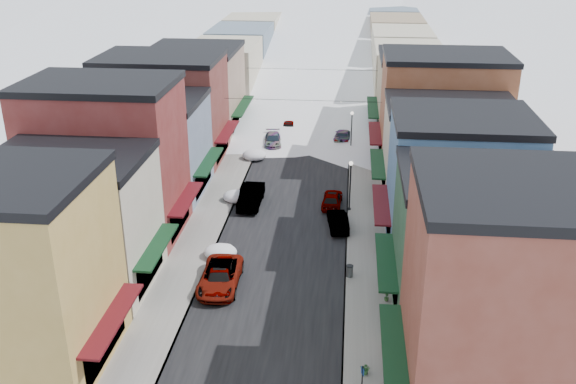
% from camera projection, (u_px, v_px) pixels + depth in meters
% --- Properties ---
extents(road, '(10.00, 160.00, 0.01)m').
position_uv_depth(road, '(313.00, 107.00, 87.00)').
color(road, black).
rests_on(road, ground).
extents(sidewalk_left, '(3.20, 160.00, 0.15)m').
position_uv_depth(sidewalk_left, '(265.00, 105.00, 87.57)').
color(sidewalk_left, gray).
rests_on(sidewalk_left, ground).
extents(sidewalk_right, '(3.20, 160.00, 0.15)m').
position_uv_depth(sidewalk_right, '(362.00, 108.00, 86.38)').
color(sidewalk_right, gray).
rests_on(sidewalk_right, ground).
extents(curb_left, '(0.10, 160.00, 0.15)m').
position_uv_depth(curb_left, '(276.00, 105.00, 87.43)').
color(curb_left, slate).
rests_on(curb_left, ground).
extents(curb_right, '(0.10, 160.00, 0.15)m').
position_uv_depth(curb_right, '(351.00, 107.00, 86.52)').
color(curb_right, slate).
rests_on(curb_right, ground).
extents(bldg_l_yellow, '(11.30, 8.70, 11.50)m').
position_uv_depth(bldg_l_yellow, '(8.00, 273.00, 34.64)').
color(bldg_l_yellow, '#BE9646').
rests_on(bldg_l_yellow, ground).
extents(bldg_l_cream, '(11.30, 8.20, 9.50)m').
position_uv_depth(bldg_l_cream, '(74.00, 222.00, 42.82)').
color(bldg_l_cream, beige).
rests_on(bldg_l_cream, ground).
extents(bldg_l_brick_near, '(12.30, 8.20, 12.50)m').
position_uv_depth(bldg_l_brick_near, '(107.00, 160.00, 49.61)').
color(bldg_l_brick_near, maroon).
rests_on(bldg_l_brick_near, ground).
extents(bldg_l_grayblue, '(11.30, 9.20, 9.00)m').
position_uv_depth(bldg_l_grayblue, '(148.00, 146.00, 58.04)').
color(bldg_l_grayblue, slate).
rests_on(bldg_l_grayblue, ground).
extents(bldg_l_brick_far, '(13.30, 9.20, 11.00)m').
position_uv_depth(bldg_l_brick_far, '(163.00, 108.00, 65.98)').
color(bldg_l_brick_far, maroon).
rests_on(bldg_l_brick_far, ground).
extents(bldg_l_tan, '(11.30, 11.20, 10.00)m').
position_uv_depth(bldg_l_tan, '(196.00, 90.00, 75.25)').
color(bldg_l_tan, '#987964').
rests_on(bldg_l_tan, ground).
extents(bldg_r_brick_near, '(12.30, 9.20, 12.50)m').
position_uv_depth(bldg_r_brick_near, '(524.00, 302.00, 31.11)').
color(bldg_r_brick_near, brown).
rests_on(bldg_r_brick_near, ground).
extents(bldg_r_green, '(11.30, 9.20, 9.50)m').
position_uv_depth(bldg_r_green, '(478.00, 243.00, 39.98)').
color(bldg_r_green, '#21462D').
rests_on(bldg_r_green, ground).
extents(bldg_r_blue, '(11.30, 9.20, 10.50)m').
position_uv_depth(bldg_r_blue, '(458.00, 182.00, 48.03)').
color(bldg_r_blue, '#426995').
rests_on(bldg_r_blue, ground).
extents(bldg_r_cream, '(12.30, 9.20, 9.00)m').
position_uv_depth(bldg_r_cream, '(448.00, 152.00, 56.53)').
color(bldg_r_cream, beige).
rests_on(bldg_r_cream, ground).
extents(bldg_r_brick_far, '(13.30, 9.20, 11.50)m').
position_uv_depth(bldg_r_brick_far, '(442.00, 111.00, 64.24)').
color(bldg_r_brick_far, brown).
rests_on(bldg_r_brick_far, ground).
extents(bldg_r_tan, '(11.30, 11.20, 9.50)m').
position_uv_depth(bldg_r_tan, '(422.00, 95.00, 73.88)').
color(bldg_r_tan, '#998664').
rests_on(bldg_r_tan, ground).
extents(distant_blocks, '(34.00, 55.00, 8.00)m').
position_uv_depth(distant_blocks, '(322.00, 47.00, 106.52)').
color(distant_blocks, gray).
rests_on(distant_blocks, ground).
extents(overhead_cables, '(16.40, 15.04, 0.04)m').
position_uv_depth(overhead_cables, '(307.00, 83.00, 73.13)').
color(overhead_cables, black).
rests_on(overhead_cables, ground).
extents(car_white_suv, '(2.75, 5.74, 1.58)m').
position_uv_depth(car_white_suv, '(220.00, 277.00, 44.01)').
color(car_white_suv, silver).
rests_on(car_white_suv, ground).
extents(car_silver_sedan, '(2.53, 5.10, 1.67)m').
position_uv_depth(car_silver_sedan, '(220.00, 278.00, 43.79)').
color(car_silver_sedan, gray).
rests_on(car_silver_sedan, ground).
extents(car_dark_hatch, '(1.86, 5.21, 1.71)m').
position_uv_depth(car_dark_hatch, '(251.00, 196.00, 56.69)').
color(car_dark_hatch, black).
rests_on(car_dark_hatch, ground).
extents(car_silver_wagon, '(2.39, 4.79, 1.33)m').
position_uv_depth(car_silver_wagon, '(273.00, 140.00, 71.75)').
color(car_silver_wagon, '#A6A9AE').
rests_on(car_silver_wagon, ground).
extents(car_green_sedan, '(2.02, 4.36, 1.38)m').
position_uv_depth(car_green_sedan, '(338.00, 221.00, 52.46)').
color(car_green_sedan, black).
rests_on(car_green_sedan, ground).
extents(car_gray_suv, '(1.90, 4.24, 1.42)m').
position_uv_depth(car_gray_suv, '(332.00, 199.00, 56.54)').
color(car_gray_suv, '#A0A4A9').
rests_on(car_gray_suv, ground).
extents(car_black_sedan, '(2.33, 4.91, 1.38)m').
position_uv_depth(car_black_sedan, '(343.00, 136.00, 73.19)').
color(car_black_sedan, black).
rests_on(car_black_sedan, ground).
extents(car_lane_silver, '(1.89, 4.39, 1.47)m').
position_uv_depth(car_lane_silver, '(288.00, 128.00, 75.69)').
color(car_lane_silver, gray).
rests_on(car_lane_silver, ground).
extents(car_lane_white, '(2.55, 5.24, 1.44)m').
position_uv_depth(car_lane_white, '(321.00, 92.00, 91.88)').
color(car_lane_white, white).
rests_on(car_lane_white, ground).
extents(parking_sign, '(0.15, 0.30, 2.37)m').
position_uv_depth(parking_sign, '(362.00, 382.00, 32.85)').
color(parking_sign, black).
rests_on(parking_sign, sidewalk_right).
extents(trash_can, '(0.51, 0.51, 0.86)m').
position_uv_depth(trash_can, '(350.00, 271.00, 45.13)').
color(trash_can, '#515355').
rests_on(trash_can, sidewalk_right).
extents(streetlamp_near, '(0.37, 0.37, 4.45)m').
position_uv_depth(streetlamp_near, '(350.00, 179.00, 54.72)').
color(streetlamp_near, black).
rests_on(streetlamp_near, sidewalk_right).
extents(streetlamp_far, '(0.36, 0.36, 4.30)m').
position_uv_depth(streetlamp_far, '(352.00, 126.00, 69.34)').
color(streetlamp_far, black).
rests_on(streetlamp_far, sidewalk_right).
extents(planter_near, '(0.73, 0.69, 0.64)m').
position_uv_depth(planter_near, '(366.00, 369.00, 35.43)').
color(planter_near, '#31672E').
rests_on(planter_near, sidewalk_right).
extents(planter_far, '(0.44, 0.44, 0.56)m').
position_uv_depth(planter_far, '(387.00, 297.00, 42.29)').
color(planter_far, '#315A29').
rests_on(planter_far, sidewalk_right).
extents(snow_pile_near, '(2.47, 2.72, 1.05)m').
position_uv_depth(snow_pile_near, '(221.00, 252.00, 47.94)').
color(snow_pile_near, white).
rests_on(snow_pile_near, ground).
extents(snow_pile_mid, '(2.45, 2.71, 1.04)m').
position_uv_depth(snow_pile_mid, '(237.00, 196.00, 57.58)').
color(snow_pile_mid, white).
rests_on(snow_pile_mid, ground).
extents(snow_pile_far, '(2.57, 2.78, 1.09)m').
position_uv_depth(snow_pile_far, '(255.00, 155.00, 67.66)').
color(snow_pile_far, white).
rests_on(snow_pile_far, ground).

